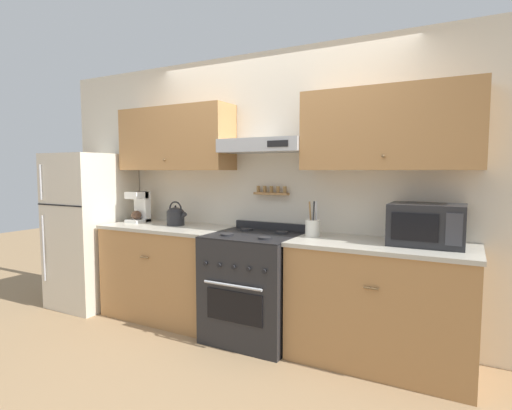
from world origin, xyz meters
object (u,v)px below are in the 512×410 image
Objects in this scene: refrigerator at (92,229)px; microwave at (427,225)px; coffee_maker at (140,207)px; tea_kettle at (176,216)px; utensil_crock at (313,227)px; stove_range at (255,286)px.

microwave is (3.36, 0.15, 0.25)m from refrigerator.
microwave is (2.80, -0.01, -0.01)m from coffee_maker.
refrigerator is 3.19× the size of microwave.
refrigerator is at bearing -172.98° from tea_kettle.
tea_kettle is at bearing -180.00° from utensil_crock.
microwave is (1.35, 0.12, 0.61)m from stove_range.
tea_kettle is (-0.95, 0.10, 0.55)m from stove_range.
utensil_crock is at bearing -178.82° from microwave.
tea_kettle is 0.82× the size of utensil_crock.
microwave is (2.30, 0.02, 0.06)m from tea_kettle.
tea_kettle is 0.51m from coffee_maker.
refrigerator is 2.51m from utensil_crock.
microwave is at bearing -0.25° from coffee_maker.
utensil_crock is (2.50, 0.13, 0.17)m from refrigerator.
coffee_maker reaches higher than stove_range.
coffee_maker is at bearing 16.19° from refrigerator.
coffee_maker is (-1.45, 0.13, 0.62)m from stove_range.
microwave is at bearing 2.53° from refrigerator.
refrigerator is 1.09m from tea_kettle.
tea_kettle is (1.06, 0.13, 0.20)m from refrigerator.
stove_range is 3.36× the size of utensil_crock.
tea_kettle is 0.47× the size of microwave.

